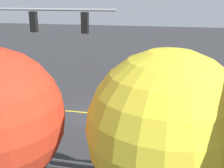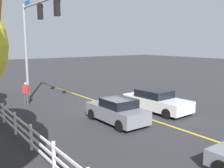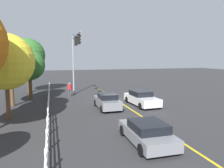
{
  "view_description": "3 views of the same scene",
  "coord_description": "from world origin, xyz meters",
  "views": [
    {
      "loc": [
        -4.47,
        16.95,
        7.78
      ],
      "look_at": [
        -0.87,
        0.41,
        2.37
      ],
      "focal_mm": 44.01,
      "sensor_mm": 36.0,
      "label": 1
    },
    {
      "loc": [
        -14.58,
        10.63,
        4.53
      ],
      "look_at": [
        -0.35,
        0.23,
        1.71
      ],
      "focal_mm": 40.98,
      "sensor_mm": 36.0,
      "label": 2
    },
    {
      "loc": [
        -22.15,
        6.97,
        4.76
      ],
      "look_at": [
        0.02,
        0.61,
        1.88
      ],
      "focal_mm": 34.12,
      "sensor_mm": 36.0,
      "label": 3
    }
  ],
  "objects": [
    {
      "name": "ground_plane",
      "position": [
        0.0,
        0.0,
        0.0
      ],
      "size": [
        120.0,
        120.0,
        0.0
      ],
      "primitive_type": "plane",
      "color": "#2D2D30"
    },
    {
      "name": "lane_center_stripe",
      "position": [
        -4.0,
        0.0,
        0.0
      ],
      "size": [
        28.0,
        0.16,
        0.01
      ],
      "primitive_type": "cube",
      "color": "gold",
      "rests_on": "ground_plane"
    },
    {
      "name": "signal_assembly",
      "position": [
        3.42,
        4.18,
        5.34
      ],
      "size": [
        7.63,
        0.38,
        7.6
      ],
      "color": "gray",
      "rests_on": "ground_plane"
    },
    {
      "name": "car_0",
      "position": [
        -3.31,
        2.03,
        0.7
      ],
      "size": [
        3.98,
        1.85,
        1.45
      ],
      "rotation": [
        0.0,
        0.0,
        0.0
      ],
      "color": "slate",
      "rests_on": "ground_plane"
    },
    {
      "name": "car_1",
      "position": [
        -11.75,
        1.97,
        0.63
      ],
      "size": [
        4.26,
        2.06,
        1.27
      ],
      "rotation": [
        0.0,
        0.0,
        -0.01
      ],
      "color": "slate",
      "rests_on": "ground_plane"
    },
    {
      "name": "car_2",
      "position": [
        -2.8,
        -1.66,
        0.7
      ],
      "size": [
        4.79,
        2.2,
        1.43
      ],
      "rotation": [
        0.0,
        0.0,
        3.19
      ],
      "color": "silver",
      "rests_on": "ground_plane"
    },
    {
      "name": "pedestrian",
      "position": [
        4.12,
        4.85,
        0.93
      ],
      "size": [
        0.43,
        0.48,
        1.69
      ],
      "rotation": [
        0.0,
        0.0,
        5.75
      ],
      "color": "#3F3F42",
      "rests_on": "ground_plane"
    },
    {
      "name": "white_rail_fence",
      "position": [
        -3.0,
        7.29,
        0.6
      ],
      "size": [
        26.1,
        0.1,
        1.15
      ],
      "color": "white",
      "rests_on": "ground_plane"
    },
    {
      "name": "tree_2",
      "position": [
        -4.49,
        10.25,
        4.44
      ],
      "size": [
        4.28,
        4.28,
        6.6
      ],
      "color": "brown",
      "rests_on": "ground_plane"
    },
    {
      "name": "tree_3",
      "position": [
        0.36,
        10.72,
        4.46
      ],
      "size": [
        4.09,
        4.09,
        6.52
      ],
      "color": "brown",
      "rests_on": "ground_plane"
    },
    {
      "name": "tree_4",
      "position": [
        8.42,
        9.91,
        5.04
      ],
      "size": [
        4.52,
        4.52,
        7.32
      ],
      "color": "brown",
      "rests_on": "ground_plane"
    },
    {
      "name": "tree_5",
      "position": [
        3.65,
        9.32,
        3.87
      ],
      "size": [
        3.45,
        3.45,
        5.62
      ],
      "color": "brown",
      "rests_on": "ground_plane"
    }
  ]
}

